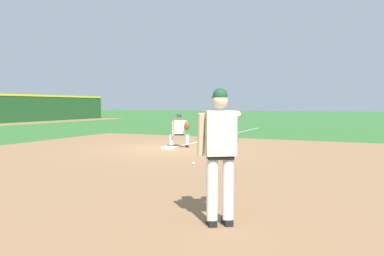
% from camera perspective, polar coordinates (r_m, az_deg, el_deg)
% --- Properties ---
extents(ground_plane, '(160.00, 160.00, 0.00)m').
position_cam_1_polar(ground_plane, '(13.81, -3.68, -3.21)').
color(ground_plane, '#336B2D').
extents(infield_dirt_patch, '(18.00, 18.00, 0.01)m').
position_cam_1_polar(infield_dirt_patch, '(9.47, -1.54, -6.33)').
color(infield_dirt_patch, '#936B47').
rests_on(infield_dirt_patch, ground).
extents(foul_line_stripe, '(13.41, 0.10, 0.00)m').
position_cam_1_polar(foul_line_stripe, '(19.94, 5.39, -1.08)').
color(foul_line_stripe, white).
rests_on(foul_line_stripe, ground).
extents(first_base_bag, '(0.38, 0.38, 0.09)m').
position_cam_1_polar(first_base_bag, '(13.80, -3.68, -3.02)').
color(first_base_bag, white).
rests_on(first_base_bag, ground).
extents(baseball, '(0.07, 0.07, 0.07)m').
position_cam_1_polar(baseball, '(10.26, 0.20, -5.37)').
color(baseball, white).
rests_on(baseball, ground).
extents(pitcher, '(0.84, 0.57, 1.86)m').
position_cam_1_polar(pitcher, '(5.06, 4.41, -3.02)').
color(pitcher, black).
rests_on(pitcher, ground).
extents(first_baseman, '(0.82, 1.02, 1.34)m').
position_cam_1_polar(first_baseman, '(14.19, -1.87, -0.05)').
color(first_baseman, black).
rests_on(first_baseman, ground).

